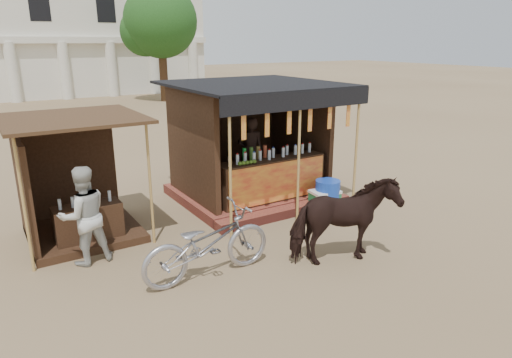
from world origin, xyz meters
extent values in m
plane|color=#846B4C|center=(0.00, 0.00, 0.00)|extent=(120.00, 120.00, 0.00)
cube|color=maroon|center=(1.00, 3.50, 0.11)|extent=(3.40, 2.80, 0.22)
cube|color=maroon|center=(1.00, 1.95, 0.10)|extent=(3.40, 0.35, 0.20)
cube|color=#3B2315|center=(1.00, 2.55, 0.69)|extent=(2.60, 0.55, 0.95)
cube|color=red|center=(1.00, 2.27, 0.69)|extent=(2.50, 0.02, 0.88)
cube|color=#3B2315|center=(1.00, 4.75, 1.47)|extent=(3.00, 0.12, 2.50)
cube|color=#3B2315|center=(-0.50, 3.50, 1.47)|extent=(0.12, 2.50, 2.50)
cube|color=#3B2315|center=(2.50, 3.50, 1.47)|extent=(0.12, 2.50, 2.50)
cube|color=black|center=(1.00, 3.30, 2.75)|extent=(3.60, 3.60, 0.06)
cube|color=black|center=(1.00, 1.52, 2.57)|extent=(3.60, 0.06, 0.36)
cylinder|color=tan|center=(-0.60, 1.55, 1.38)|extent=(0.06, 0.06, 2.75)
cylinder|color=tan|center=(1.00, 1.55, 1.38)|extent=(0.06, 0.06, 2.75)
cylinder|color=tan|center=(2.60, 1.55, 1.38)|extent=(0.06, 0.06, 2.75)
cube|color=red|center=(-0.30, 1.55, 2.20)|extent=(0.10, 0.02, 0.55)
cube|color=red|center=(0.22, 1.55, 2.20)|extent=(0.10, 0.02, 0.55)
cube|color=red|center=(0.74, 1.55, 2.20)|extent=(0.10, 0.02, 0.55)
cube|color=red|center=(1.26, 1.55, 2.20)|extent=(0.10, 0.02, 0.55)
cube|color=red|center=(1.78, 1.55, 2.20)|extent=(0.10, 0.02, 0.55)
cube|color=red|center=(2.30, 1.55, 2.20)|extent=(0.10, 0.02, 0.55)
imported|color=black|center=(1.10, 3.60, 1.08)|extent=(0.73, 0.61, 1.73)
cube|color=#3B2315|center=(-3.00, 3.20, 0.07)|extent=(2.00, 2.00, 0.15)
cube|color=#3B2315|center=(-3.00, 4.15, 1.05)|extent=(1.90, 0.10, 2.10)
cube|color=#3B2315|center=(-3.95, 3.20, 1.05)|extent=(0.10, 1.90, 2.10)
cube|color=#472D19|center=(-3.00, 3.10, 2.35)|extent=(2.40, 2.40, 0.06)
cylinder|color=tan|center=(-4.05, 2.15, 1.18)|extent=(0.05, 0.05, 2.35)
cylinder|color=tan|center=(-1.95, 2.15, 1.18)|extent=(0.05, 0.05, 2.35)
cube|color=#3B2315|center=(-3.00, 2.70, 0.40)|extent=(1.20, 0.50, 0.80)
imported|color=black|center=(0.54, -0.34, 0.76)|extent=(1.96, 1.25, 1.53)
imported|color=#9C9BA3|center=(-1.65, 0.44, 0.58)|extent=(2.23, 0.80, 1.17)
imported|color=#B9BAB3|center=(-3.19, 2.00, 0.86)|extent=(0.88, 0.71, 1.73)
cylinder|color=#1740B3|center=(2.05, 1.80, 0.34)|extent=(0.74, 0.74, 0.68)
cube|color=maroon|center=(2.13, 2.00, 0.14)|extent=(0.47, 0.49, 0.28)
cube|color=#18703F|center=(1.96, 1.80, 0.20)|extent=(0.66, 0.49, 0.40)
cube|color=white|center=(1.96, 1.80, 0.43)|extent=(0.69, 0.51, 0.06)
cube|color=silver|center=(-2.00, 30.00, 4.00)|extent=(26.00, 7.00, 8.00)
cube|color=silver|center=(-2.00, 26.40, 3.70)|extent=(26.00, 0.50, 0.40)
cylinder|color=silver|center=(-2.00, 26.40, 1.80)|extent=(0.70, 0.70, 3.60)
cylinder|color=silver|center=(1.00, 26.40, 1.80)|extent=(0.70, 0.70, 3.60)
cylinder|color=silver|center=(4.00, 26.40, 1.80)|extent=(0.70, 0.70, 3.60)
cylinder|color=silver|center=(7.00, 26.40, 1.80)|extent=(0.70, 0.70, 3.60)
cylinder|color=silver|center=(10.00, 26.40, 1.80)|extent=(0.70, 0.70, 3.60)
cylinder|color=#382314|center=(6.00, 22.00, 2.00)|extent=(0.50, 0.50, 4.00)
sphere|color=#22531C|center=(6.00, 22.00, 4.80)|extent=(4.40, 4.40, 4.40)
sphere|color=#22531C|center=(5.20, 22.60, 4.20)|extent=(2.99, 2.99, 2.99)
camera|label=1|loc=(-4.54, -5.64, 3.71)|focal=32.00mm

